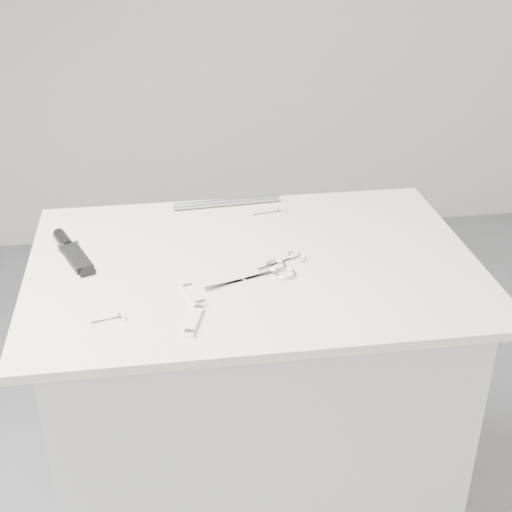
{
  "coord_description": "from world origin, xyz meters",
  "views": [
    {
      "loc": [
        -0.2,
        -1.38,
        1.69
      ],
      "look_at": [
        0.01,
        0.02,
        0.92
      ],
      "focal_mm": 50.0,
      "sensor_mm": 36.0,
      "label": 1
    }
  ],
  "objects": [
    {
      "name": "plinth",
      "position": [
        0.0,
        0.0,
        0.45
      ],
      "size": [
        0.9,
        0.6,
        0.9
      ],
      "primitive_type": "cube",
      "color": "silver",
      "rests_on": "ground"
    },
    {
      "name": "metal_rail",
      "position": [
        -0.03,
        0.31,
        0.93
      ],
      "size": [
        0.28,
        0.04,
        0.02
      ],
      "primitive_type": "cylinder",
      "rotation": [
        0.0,
        1.57,
        0.07
      ],
      "color": "gray",
      "rests_on": "display_board"
    },
    {
      "name": "pocket_knife_b",
      "position": [
        -0.15,
        -0.23,
        0.93
      ],
      "size": [
        0.05,
        0.1,
        0.01
      ],
      "rotation": [
        0.0,
        0.0,
        1.29
      ],
      "color": "silver",
      "rests_on": "display_board"
    },
    {
      "name": "pocket_knife_a",
      "position": [
        -0.14,
        -0.14,
        0.92
      ],
      "size": [
        0.04,
        0.08,
        0.01
      ],
      "rotation": [
        0.0,
        0.0,
        1.88
      ],
      "color": "silver",
      "rests_on": "display_board"
    },
    {
      "name": "embroidery_scissors_a",
      "position": [
        0.08,
        -0.01,
        0.92
      ],
      "size": [
        0.12,
        0.08,
        0.0
      ],
      "rotation": [
        0.0,
        0.0,
        0.45
      ],
      "color": "white",
      "rests_on": "display_board"
    },
    {
      "name": "display_board",
      "position": [
        0.0,
        0.0,
        0.91
      ],
      "size": [
        1.0,
        0.7,
        0.02
      ],
      "primitive_type": "cube",
      "color": "beige",
      "rests_on": "plinth"
    },
    {
      "name": "tiny_scissors",
      "position": [
        -0.3,
        -0.19,
        0.92
      ],
      "size": [
        0.07,
        0.03,
        0.0
      ],
      "rotation": [
        0.0,
        0.0,
        0.24
      ],
      "color": "white",
      "rests_on": "display_board"
    },
    {
      "name": "sheathed_knife",
      "position": [
        -0.41,
        0.1,
        0.93
      ],
      "size": [
        0.1,
        0.2,
        0.03
      ],
      "rotation": [
        0.0,
        0.0,
        1.95
      ],
      "color": "black",
      "rests_on": "display_board"
    },
    {
      "name": "large_shears",
      "position": [
        0.02,
        -0.06,
        0.92
      ],
      "size": [
        0.2,
        0.12,
        0.01
      ],
      "rotation": [
        0.0,
        0.0,
        0.34
      ],
      "color": "white",
      "rests_on": "display_board"
    },
    {
      "name": "embroidery_scissors_b",
      "position": [
        0.09,
        0.25,
        0.92
      ],
      "size": [
        0.09,
        0.04,
        0.0
      ],
      "rotation": [
        0.0,
        0.0,
        0.2
      ],
      "color": "white",
      "rests_on": "display_board"
    }
  ]
}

